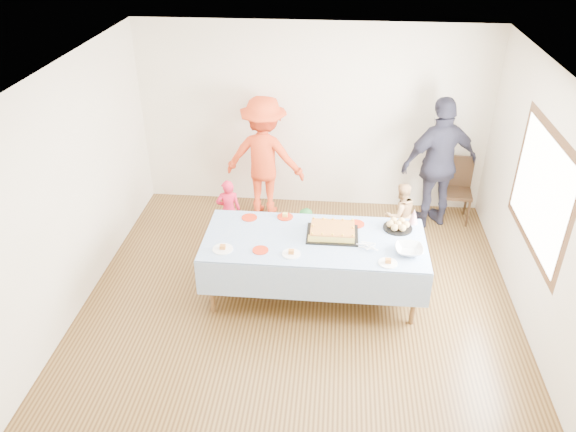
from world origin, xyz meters
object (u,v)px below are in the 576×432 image
dining_chair (457,185)px  adult_left (264,157)px  birthday_cake (332,231)px  party_table (314,243)px

dining_chair → adult_left: size_ratio=0.52×
birthday_cake → party_table: bearing=-153.9°
dining_chair → party_table: bearing=-129.4°
birthday_cake → adult_left: adult_left is taller
adult_left → party_table: bearing=120.8°
party_table → dining_chair: 2.81m
party_table → adult_left: size_ratio=1.41×
party_table → dining_chair: bearing=45.9°
dining_chair → adult_left: bearing=-173.3°
party_table → birthday_cake: bearing=26.1°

